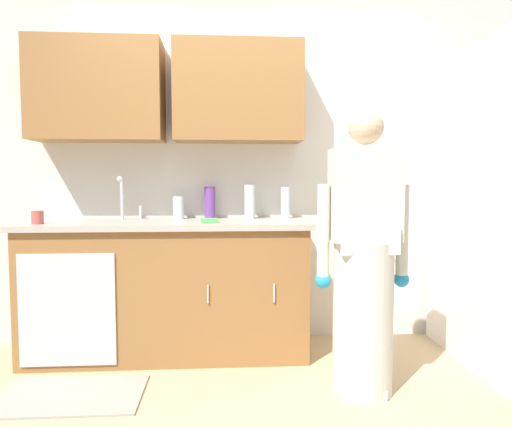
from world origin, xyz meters
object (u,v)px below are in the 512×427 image
at_px(sink, 124,223).
at_px(knife_on_counter, 257,221).
at_px(person_at_sink, 364,273).
at_px(bottle_water_short, 210,202).
at_px(sponge, 209,221).
at_px(bottle_water_tall, 250,202).
at_px(bottle_soap, 285,203).
at_px(cup_by_sink, 38,217).
at_px(bottle_cleaner_spray, 179,208).

relative_size(sink, knife_on_counter, 2.08).
height_order(person_at_sink, bottle_water_short, person_at_sink).
relative_size(sink, sponge, 4.55).
bearing_deg(person_at_sink, sink, 154.80).
bearing_deg(knife_on_counter, bottle_water_tall, -38.58).
bearing_deg(knife_on_counter, bottle_soap, -91.33).
relative_size(bottle_soap, cup_by_sink, 2.71).
bearing_deg(bottle_cleaner_spray, knife_on_counter, -24.22).
bearing_deg(bottle_soap, knife_on_counter, -133.00).
xyz_separation_m(sink, bottle_water_short, (0.59, 0.20, 0.13)).
distance_m(sink, bottle_water_tall, 0.91).
height_order(bottle_cleaner_spray, cup_by_sink, bottle_cleaner_spray).
height_order(bottle_soap, bottle_water_tall, bottle_water_tall).
bearing_deg(knife_on_counter, cup_by_sink, 45.65).
xyz_separation_m(person_at_sink, knife_on_counter, (-0.56, 0.62, 0.25)).
height_order(bottle_soap, knife_on_counter, bottle_soap).
relative_size(bottle_water_short, cup_by_sink, 2.75).
distance_m(bottle_water_short, sponge, 0.39).
xyz_separation_m(bottle_water_tall, cup_by_sink, (-1.39, -0.33, -0.08)).
xyz_separation_m(bottle_water_short, bottle_water_tall, (0.29, -0.05, 0.01)).
relative_size(person_at_sink, sponge, 14.73).
xyz_separation_m(bottle_water_short, sponge, (0.01, -0.37, -0.10)).
height_order(bottle_water_tall, sponge, bottle_water_tall).
xyz_separation_m(person_at_sink, bottle_soap, (-0.34, 0.86, 0.36)).
bearing_deg(sponge, sink, 163.73).
distance_m(sink, bottle_water_short, 0.64).
distance_m(bottle_cleaner_spray, bottle_water_tall, 0.52).
distance_m(bottle_water_short, cup_by_sink, 1.17).
relative_size(sink, bottle_soap, 2.14).
height_order(bottle_soap, cup_by_sink, bottle_soap).
height_order(sink, cup_by_sink, sink).
bearing_deg(person_at_sink, knife_on_counter, 132.47).
relative_size(bottle_cleaner_spray, bottle_soap, 0.71).
xyz_separation_m(bottle_cleaner_spray, cup_by_sink, (-0.87, -0.35, -0.04)).
bearing_deg(bottle_water_short, sink, -161.39).
bearing_deg(cup_by_sink, bottle_water_short, 19.08).
bearing_deg(person_at_sink, bottle_soap, 111.58).
relative_size(bottle_soap, sponge, 2.12).
xyz_separation_m(bottle_cleaner_spray, sponge, (0.23, -0.34, -0.07)).
bearing_deg(sponge, bottle_cleaner_spray, 124.30).
distance_m(sink, person_at_sink, 1.66).
bearing_deg(bottle_soap, sponge, -148.90).
height_order(person_at_sink, bottle_soap, person_at_sink).
bearing_deg(cup_by_sink, knife_on_counter, 3.98).
bearing_deg(sponge, bottle_soap, 31.10).
height_order(sink, bottle_cleaner_spray, sink).
bearing_deg(bottle_water_tall, knife_on_counter, -80.26).
relative_size(person_at_sink, cup_by_sink, 18.80).
xyz_separation_m(bottle_cleaner_spray, bottle_water_tall, (0.52, -0.02, 0.04)).
relative_size(sink, bottle_water_tall, 2.00).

